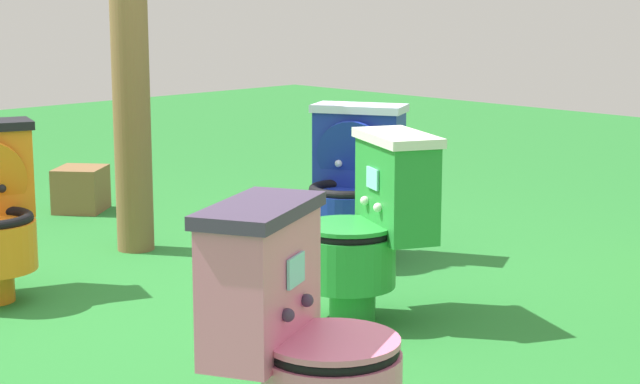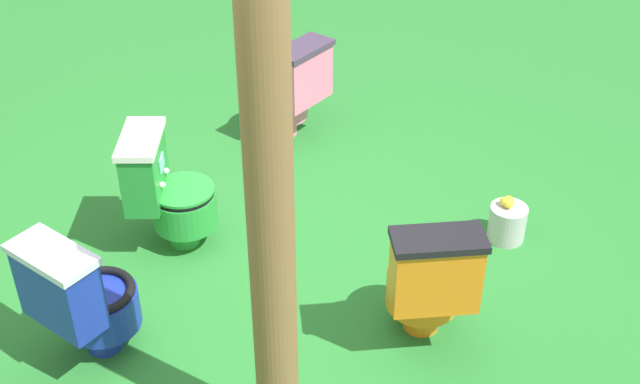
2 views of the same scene
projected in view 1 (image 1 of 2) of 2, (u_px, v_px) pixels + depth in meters
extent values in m
plane|color=#26752D|center=(211.00, 301.00, 4.50)|extent=(14.00, 14.00, 0.00)
sphere|color=black|center=(2.00, 189.00, 4.51)|extent=(0.04, 0.04, 0.04)
cylinder|color=#192D9E|center=(348.00, 248.00, 5.12)|extent=(0.24, 0.24, 0.14)
cylinder|color=#192D9E|center=(347.00, 213.00, 5.07)|extent=(0.50, 0.50, 0.20)
torus|color=black|center=(347.00, 189.00, 5.05)|extent=(0.48, 0.48, 0.04)
cylinder|color=silver|center=(347.00, 200.00, 5.06)|extent=(0.32, 0.32, 0.01)
cube|color=#192D9E|center=(359.00, 151.00, 5.20)|extent=(0.45, 0.36, 0.37)
cube|color=silver|center=(359.00, 108.00, 5.17)|extent=(0.48, 0.39, 0.04)
cube|color=#8CE0E5|center=(353.00, 143.00, 5.10)|extent=(0.10, 0.06, 0.08)
cylinder|color=#192D9E|center=(353.00, 157.00, 5.11)|extent=(0.35, 0.24, 0.35)
sphere|color=silver|center=(367.00, 165.00, 5.09)|extent=(0.04, 0.04, 0.04)
sphere|color=silver|center=(339.00, 164.00, 5.14)|extent=(0.04, 0.04, 0.04)
cylinder|color=green|center=(352.00, 302.00, 4.24)|extent=(0.24, 0.24, 0.14)
cylinder|color=green|center=(348.00, 260.00, 4.20)|extent=(0.49, 0.49, 0.20)
torus|color=black|center=(348.00, 232.00, 4.18)|extent=(0.47, 0.47, 0.04)
cylinder|color=white|center=(348.00, 245.00, 4.19)|extent=(0.32, 0.32, 0.01)
cube|color=green|center=(397.00, 190.00, 4.21)|extent=(0.45, 0.35, 0.37)
cube|color=white|center=(397.00, 138.00, 4.18)|extent=(0.48, 0.38, 0.04)
cube|color=#8CE0E5|center=(372.00, 178.00, 4.17)|extent=(0.10, 0.05, 0.08)
cylinder|color=green|center=(348.00, 226.00, 4.18)|extent=(0.48, 0.48, 0.02)
sphere|color=white|center=(378.00, 208.00, 4.12)|extent=(0.04, 0.04, 0.04)
sphere|color=white|center=(365.00, 201.00, 4.25)|extent=(0.04, 0.04, 0.04)
torus|color=black|center=(332.00, 349.00, 2.84)|extent=(0.47, 0.47, 0.04)
cylinder|color=#3F334C|center=(332.00, 368.00, 2.85)|extent=(0.32, 0.32, 0.01)
cube|color=pink|center=(260.00, 285.00, 2.87)|extent=(0.35, 0.45, 0.37)
cube|color=#3F334C|center=(260.00, 210.00, 2.84)|extent=(0.38, 0.48, 0.04)
cube|color=#8CE0E5|center=(296.00, 270.00, 2.83)|extent=(0.06, 0.10, 0.08)
cylinder|color=pink|center=(332.00, 341.00, 2.83)|extent=(0.48, 0.48, 0.02)
sphere|color=#3F334C|center=(307.00, 300.00, 2.91)|extent=(0.04, 0.04, 0.04)
sphere|color=#3F334C|center=(288.00, 315.00, 2.78)|extent=(0.04, 0.04, 0.04)
cylinder|color=brown|center=(129.00, 31.00, 5.18)|extent=(0.18, 0.18, 2.14)
cube|color=brown|center=(81.00, 189.00, 6.27)|extent=(0.38, 0.39, 0.25)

